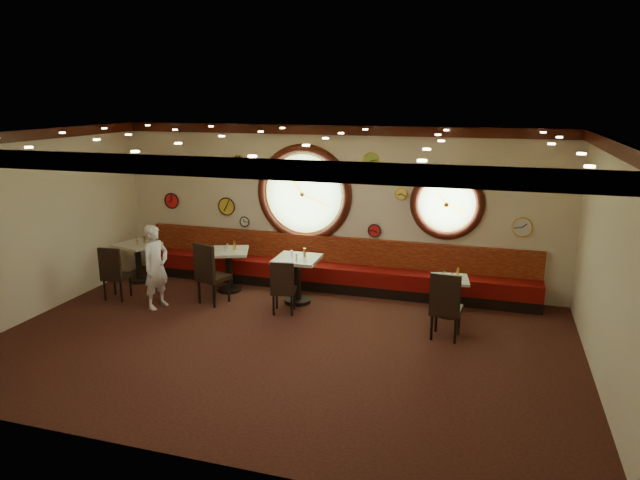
{
  "coord_description": "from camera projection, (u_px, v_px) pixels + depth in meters",
  "views": [
    {
      "loc": [
        3.0,
        -7.66,
        3.75
      ],
      "look_at": [
        0.4,
        0.8,
        1.5
      ],
      "focal_mm": 32.0,
      "sensor_mm": 36.0,
      "label": 1
    }
  ],
  "objects": [
    {
      "name": "wall_front",
      "position": [
        170.0,
        317.0,
        5.7
      ],
      "size": [
        9.0,
        0.02,
        3.2
      ],
      "primitive_type": "cube",
      "color": "beige",
      "rests_on": "floor"
    },
    {
      "name": "condiment_a_salt",
      "position": [
        136.0,
        240.0,
        11.76
      ],
      "size": [
        0.04,
        0.04,
        0.11
      ],
      "primitive_type": "cylinder",
      "color": "#B9B8BD",
      "rests_on": "table_a"
    },
    {
      "name": "chair_b",
      "position": [
        209.0,
        270.0,
        10.4
      ],
      "size": [
        0.61,
        0.61,
        0.72
      ],
      "rotation": [
        0.0,
        0.0,
        -0.31
      ],
      "color": "black",
      "rests_on": "floor"
    },
    {
      "name": "molding_front",
      "position": [
        163.0,
        165.0,
        5.38
      ],
      "size": [
        9.0,
        0.1,
        0.18
      ],
      "primitive_type": "cube",
      "color": "#330F09",
      "rests_on": "wall_back"
    },
    {
      "name": "wall_clock_2",
      "position": [
        172.0,
        201.0,
        12.26
      ],
      "size": [
        0.32,
        0.03,
        0.32
      ],
      "primitive_type": "cylinder",
      "rotation": [
        1.57,
        0.0,
        0.0
      ],
      "color": "red",
      "rests_on": "wall_back"
    },
    {
      "name": "condiment_c_bottle",
      "position": [
        305.0,
        253.0,
        10.46
      ],
      "size": [
        0.05,
        0.05,
        0.16
      ],
      "primitive_type": "cylinder",
      "color": "orange",
      "rests_on": "table_c"
    },
    {
      "name": "table_b",
      "position": [
        229.0,
        265.0,
        11.15
      ],
      "size": [
        0.97,
        0.97,
        0.83
      ],
      "color": "black",
      "rests_on": "floor"
    },
    {
      "name": "banquette_base",
      "position": [
        329.0,
        284.0,
        11.37
      ],
      "size": [
        8.0,
        0.55,
        0.2
      ],
      "primitive_type": "cube",
      "color": "black",
      "rests_on": "floor"
    },
    {
      "name": "wall_back",
      "position": [
        333.0,
        207.0,
        11.26
      ],
      "size": [
        9.0,
        0.02,
        3.2
      ],
      "primitive_type": "cube",
      "color": "beige",
      "rests_on": "floor"
    },
    {
      "name": "condiment_b_bottle",
      "position": [
        235.0,
        245.0,
        11.08
      ],
      "size": [
        0.05,
        0.05,
        0.18
      ],
      "primitive_type": "cylinder",
      "color": "gold",
      "rests_on": "table_b"
    },
    {
      "name": "chair_d",
      "position": [
        446.0,
        302.0,
        8.85
      ],
      "size": [
        0.5,
        0.5,
        0.69
      ],
      "rotation": [
        0.0,
        0.0,
        -0.09
      ],
      "color": "black",
      "rests_on": "floor"
    },
    {
      "name": "banquette_seat",
      "position": [
        329.0,
        272.0,
        11.31
      ],
      "size": [
        8.0,
        0.55,
        0.3
      ],
      "primitive_type": "cube",
      "color": "#5D0908",
      "rests_on": "banquette_base"
    },
    {
      "name": "floor",
      "position": [
        280.0,
        343.0,
        8.87
      ],
      "size": [
        9.0,
        6.0,
        0.0
      ],
      "primitive_type": "cube",
      "color": "black",
      "rests_on": "ground"
    },
    {
      "name": "condiment_c_pepper",
      "position": [
        297.0,
        256.0,
        10.32
      ],
      "size": [
        0.04,
        0.04,
        0.11
      ],
      "primitive_type": "cylinder",
      "color": "silver",
      "rests_on": "table_c"
    },
    {
      "name": "chair_c",
      "position": [
        283.0,
        284.0,
        9.93
      ],
      "size": [
        0.48,
        0.48,
        0.6
      ],
      "rotation": [
        0.0,
        0.0,
        0.2
      ],
      "color": "black",
      "rests_on": "floor"
    },
    {
      "name": "table_c",
      "position": [
        297.0,
        274.0,
        10.51
      ],
      "size": [
        0.81,
        0.81,
        0.87
      ],
      "color": "black",
      "rests_on": "floor"
    },
    {
      "name": "wall_clock_5",
      "position": [
        371.0,
        161.0,
        10.78
      ],
      "size": [
        0.3,
        0.03,
        0.3
      ],
      "primitive_type": "cylinder",
      "rotation": [
        1.57,
        0.0,
        0.0
      ],
      "color": "#8DC43D",
      "rests_on": "wall_back"
    },
    {
      "name": "wall_clock_6",
      "position": [
        522.0,
        227.0,
        10.25
      ],
      "size": [
        0.34,
        0.03,
        0.34
      ],
      "primitive_type": "cylinder",
      "rotation": [
        1.57,
        0.0,
        0.0
      ],
      "color": "silver",
      "rests_on": "wall_back"
    },
    {
      "name": "condiment_d_pepper",
      "position": [
        452.0,
        276.0,
        9.74
      ],
      "size": [
        0.04,
        0.04,
        0.11
      ],
      "primitive_type": "cylinder",
      "color": "silver",
      "rests_on": "table_d"
    },
    {
      "name": "condiment_a_pepper",
      "position": [
        137.0,
        242.0,
        11.55
      ],
      "size": [
        0.04,
        0.04,
        0.11
      ],
      "primitive_type": "cylinder",
      "color": "#BCBCC1",
      "rests_on": "table_a"
    },
    {
      "name": "porthole_right_glass",
      "position": [
        447.0,
        204.0,
        10.58
      ],
      "size": [
        1.1,
        0.02,
        1.1
      ],
      "primitive_type": "cylinder",
      "rotation": [
        1.57,
        0.0,
        0.0
      ],
      "color": "#8BBA70",
      "rests_on": "wall_back"
    },
    {
      "name": "banquette_back",
      "position": [
        332.0,
        250.0,
        11.41
      ],
      "size": [
        8.0,
        0.1,
        0.55
      ],
      "primitive_type": "cube",
      "color": "#66080F",
      "rests_on": "wall_back"
    },
    {
      "name": "wall_clock_7",
      "position": [
        374.0,
        231.0,
        11.08
      ],
      "size": [
        0.24,
        0.03,
        0.24
      ],
      "primitive_type": "cylinder",
      "rotation": [
        1.57,
        0.0,
        0.0
      ],
      "color": "red",
      "rests_on": "wall_back"
    },
    {
      "name": "wall_clock_0",
      "position": [
        238.0,
        161.0,
        11.58
      ],
      "size": [
        0.24,
        0.03,
        0.24
      ],
      "primitive_type": "cylinder",
      "rotation": [
        1.57,
        0.0,
        0.0
      ],
      "color": "black",
      "rests_on": "wall_back"
    },
    {
      "name": "wall_clock_1",
      "position": [
        245.0,
        222.0,
        11.86
      ],
      "size": [
        0.2,
        0.03,
        0.2
      ],
      "primitive_type": "cylinder",
      "rotation": [
        1.57,
        0.0,
        0.0
      ],
      "color": "white",
      "rests_on": "wall_back"
    },
    {
      "name": "wall_clock_4",
      "position": [
        401.0,
        194.0,
        10.75
      ],
      "size": [
        0.22,
        0.03,
        0.22
      ],
      "primitive_type": "cylinder",
      "rotation": [
        1.57,
        0.0,
        0.0
      ],
      "color": "#FDE354",
      "rests_on": "wall_back"
    },
    {
      "name": "condiment_b_pepper",
      "position": [
        225.0,
        249.0,
        11.02
      ],
      "size": [
        0.03,
        0.03,
        0.09
      ],
      "primitive_type": "cylinder",
      "color": "silver",
      "rests_on": "table_b"
    },
    {
      "name": "molding_right",
      "position": [
        622.0,
        150.0,
        6.84
      ],
      "size": [
        0.1,
        6.0,
        0.18
      ],
      "primitive_type": "cube",
      "color": "#330F09",
      "rests_on": "wall_back"
    },
    {
      "name": "chair_a",
      "position": [
        113.0,
        270.0,
        10.63
      ],
      "size": [
        0.47,
        0.47,
        0.64
      ],
      "rotation": [
        0.0,
        0.0,
        0.09
      ],
      "color": "black",
      "rests_on": "floor"
    },
    {
      "name": "molding_left",
      "position": [
        24.0,
        135.0,
        9.38
      ],
      "size": [
        0.1,
        6.0,
        0.18
      ],
      "primitive_type": "cube",
      "color": "#330F09",
      "rests_on": "wall_back"
    },
    {
      "name": "condiment_a_bottle",
      "position": [
        144.0,
        239.0,
        11.74
      ],
      "size": [
        0.04,
        0.04,
        0.14
      ],
      "primitive_type": "cylinder",
      "color": "gold",
      "rests_on": "table_a"
    },
    {
      "name": "porthole_right_ring",
      "position": [
        447.0,
        204.0,
        10.54
      ],
      "size": [
        1.09,
        0.03,
        1.09
      ],
      "primitive_type": "torus",
      "rotation": [
        1.57,
        0.0,
        0.0
      ],
      "color": "gold",
      "rests_on": "wall_back"
    },
    {
      "name": "ceiling",
      "position": [
        276.0,
        135.0,
        8.09
      ],
      "size": [
        9.0,
        6.0,
        0.02
      ],
      "primitive_type": "cube",
      "color": "gold",
      "rests_on": "wall_back"
    },
    {
      "name": "wall_clock_3",
      "position": [
        227.0,
        206.0,
        11.9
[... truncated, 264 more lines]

